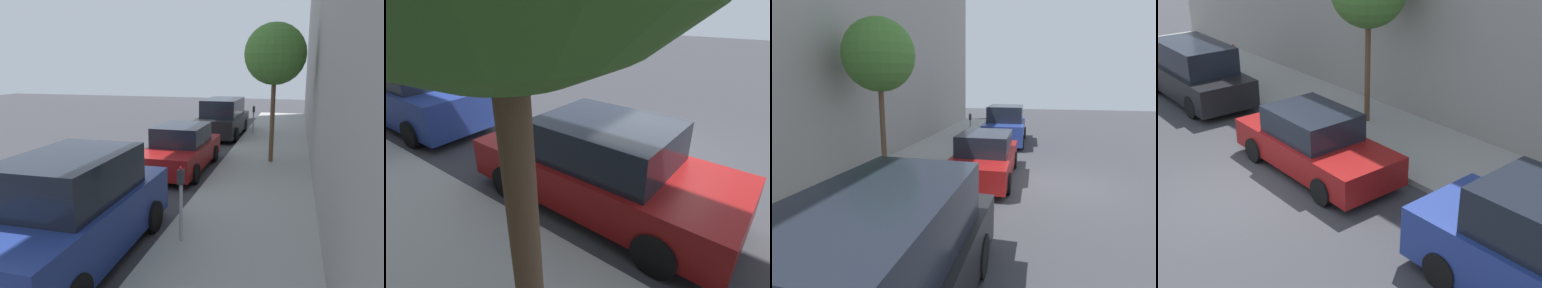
% 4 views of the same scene
% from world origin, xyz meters
% --- Properties ---
extents(ground_plane, '(60.00, 60.00, 0.00)m').
position_xyz_m(ground_plane, '(0.00, 0.00, 0.00)').
color(ground_plane, '#38383D').
extents(parked_suv_nearest, '(2.08, 4.83, 1.98)m').
position_xyz_m(parked_suv_nearest, '(2.22, -6.55, 0.93)').
color(parked_suv_nearest, navy).
rests_on(parked_suv_nearest, ground_plane).
extents(parked_sedan_second, '(1.92, 4.51, 1.54)m').
position_xyz_m(parked_sedan_second, '(2.28, -0.17, 0.73)').
color(parked_sedan_second, maroon).
rests_on(parked_sedan_second, ground_plane).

